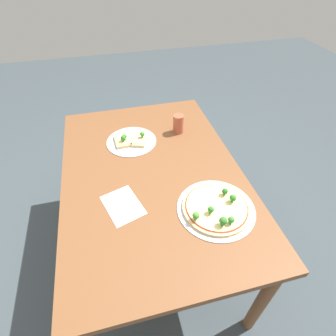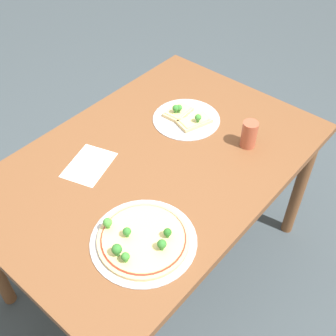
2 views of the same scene
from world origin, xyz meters
name	(u,v)px [view 1 (image 1 of 2)]	position (x,y,z in m)	size (l,w,h in m)	color
ground_plane	(156,245)	(0.00, 0.00, 0.00)	(8.00, 8.00, 0.00)	#3D474C
dining_table	(153,182)	(0.00, 0.00, 0.66)	(1.39, 0.94, 0.75)	brown
pizza_tray_whole	(216,208)	(0.33, 0.24, 0.76)	(0.36, 0.36, 0.07)	#B7B7BC
pizza_tray_slice	(131,140)	(-0.29, -0.07, 0.76)	(0.30, 0.30, 0.06)	#B7B7BC
drinking_cup	(178,124)	(-0.32, 0.24, 0.81)	(0.07, 0.07, 0.12)	#AD5138
paper_menu	(123,205)	(0.19, -0.18, 0.75)	(0.21, 0.15, 0.00)	white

